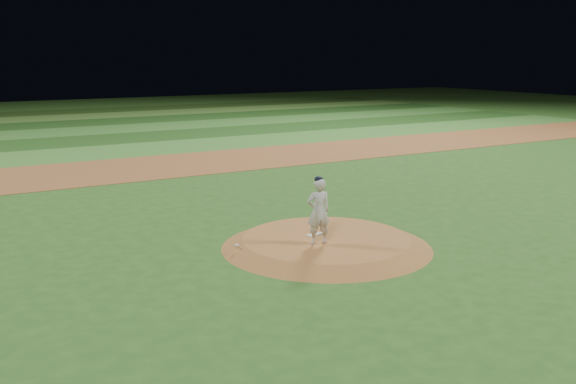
{
  "coord_description": "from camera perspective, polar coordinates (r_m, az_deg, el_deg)",
  "views": [
    {
      "loc": [
        -8.98,
        -13.43,
        4.96
      ],
      "look_at": [
        0.0,
        2.0,
        1.1
      ],
      "focal_mm": 40.0,
      "sensor_mm": 36.0,
      "label": 1
    }
  ],
  "objects": [
    {
      "name": "outfield_stripe_5",
      "position": [
        58.83,
        -21.45,
        6.54
      ],
      "size": [
        70.0,
        5.0,
        0.02
      ],
      "primitive_type": "cube",
      "color": "#214115",
      "rests_on": "ground"
    },
    {
      "name": "infield_dirt_band",
      "position": [
        29.28,
        -11.9,
        2.21
      ],
      "size": [
        70.0,
        6.0,
        0.02
      ],
      "primitive_type": "cube",
      "color": "brown",
      "rests_on": "ground"
    },
    {
      "name": "outfield_stripe_2",
      "position": [
        44.14,
        -18.34,
        5.15
      ],
      "size": [
        70.0,
        5.0,
        0.02
      ],
      "primitive_type": "cube",
      "color": "#36752A",
      "rests_on": "ground"
    },
    {
      "name": "outfield_stripe_1",
      "position": [
        39.29,
        -16.79,
        4.45
      ],
      "size": [
        70.0,
        5.0,
        0.02
      ],
      "primitive_type": "cube",
      "color": "#1F4D18",
      "rests_on": "ground"
    },
    {
      "name": "outfield_stripe_3",
      "position": [
        49.01,
        -19.58,
        5.71
      ],
      "size": [
        70.0,
        5.0,
        0.02
      ],
      "primitive_type": "cube",
      "color": "#1D4717",
      "rests_on": "ground"
    },
    {
      "name": "pitcher_on_mound",
      "position": [
        16.08,
        2.72,
        -1.69
      ],
      "size": [
        0.68,
        0.51,
        1.74
      ],
      "color": "silver",
      "rests_on": "pitchers_mound"
    },
    {
      "name": "pitching_rubber",
      "position": [
        17.09,
        2.6,
        -3.75
      ],
      "size": [
        0.67,
        0.26,
        0.03
      ],
      "primitive_type": "cube",
      "rotation": [
        0.0,
        0.0,
        0.14
      ],
      "color": "silver",
      "rests_on": "pitchers_mound"
    },
    {
      "name": "pitchers_mound",
      "position": [
        16.86,
        3.43,
        -4.49
      ],
      "size": [
        5.5,
        5.5,
        0.25
      ],
      "primitive_type": "cone",
      "color": "#A56933",
      "rests_on": "ground"
    },
    {
      "name": "ground",
      "position": [
        16.9,
        3.43,
        -4.89
      ],
      "size": [
        120.0,
        120.0,
        0.0
      ],
      "primitive_type": "plane",
      "color": "#2B5B1D",
      "rests_on": "ground"
    },
    {
      "name": "outfield_stripe_4",
      "position": [
        53.91,
        -20.6,
        6.16
      ],
      "size": [
        70.0,
        5.0,
        0.02
      ],
      "primitive_type": "cube",
      "color": "#44762B",
      "rests_on": "ground"
    },
    {
      "name": "rosin_bag",
      "position": [
        16.09,
        -4.57,
        -4.74
      ],
      "size": [
        0.12,
        0.12,
        0.07
      ],
      "primitive_type": "ellipsoid",
      "color": "silver",
      "rests_on": "pitchers_mound"
    },
    {
      "name": "outfield_stripe_0",
      "position": [
        34.49,
        -14.81,
        3.55
      ],
      "size": [
        70.0,
        5.0,
        0.02
      ],
      "primitive_type": "cube",
      "color": "#3B7B2C",
      "rests_on": "ground"
    }
  ]
}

